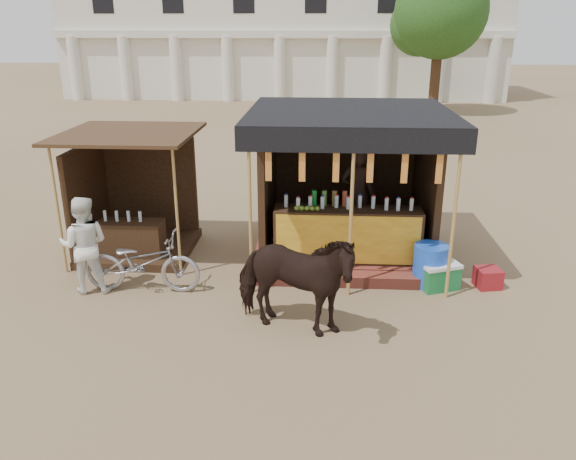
# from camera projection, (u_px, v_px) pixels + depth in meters

# --- Properties ---
(ground) EXTENTS (120.00, 120.00, 0.00)m
(ground) POSITION_uv_depth(u_px,v_px,m) (281.00, 342.00, 7.91)
(ground) COLOR #846B4C
(ground) RESTS_ON ground
(main_stall) EXTENTS (3.60, 3.61, 2.78)m
(main_stall) POSITION_uv_depth(u_px,v_px,m) (347.00, 203.00, 10.65)
(main_stall) COLOR brown
(main_stall) RESTS_ON ground
(secondary_stall) EXTENTS (2.40, 2.40, 2.38)m
(secondary_stall) POSITION_uv_depth(u_px,v_px,m) (130.00, 210.00, 10.83)
(secondary_stall) COLOR #3C2715
(secondary_stall) RESTS_ON ground
(cow) EXTENTS (2.06, 1.39, 1.59)m
(cow) POSITION_uv_depth(u_px,v_px,m) (293.00, 282.00, 7.92)
(cow) COLOR black
(cow) RESTS_ON ground
(motorbike) EXTENTS (1.93, 0.69, 1.01)m
(motorbike) POSITION_uv_depth(u_px,v_px,m) (142.00, 263.00, 9.28)
(motorbike) COLOR #9FA0A7
(motorbike) RESTS_ON ground
(bystander) EXTENTS (0.88, 0.74, 1.64)m
(bystander) POSITION_uv_depth(u_px,v_px,m) (84.00, 245.00, 9.18)
(bystander) COLOR white
(bystander) RESTS_ON ground
(blue_barrel) EXTENTS (0.69, 0.69, 0.73)m
(blue_barrel) POSITION_uv_depth(u_px,v_px,m) (430.00, 265.00, 9.52)
(blue_barrel) COLOR blue
(blue_barrel) RESTS_ON ground
(red_crate) EXTENTS (0.45, 0.45, 0.33)m
(red_crate) POSITION_uv_depth(u_px,v_px,m) (488.00, 278.00, 9.53)
(red_crate) COLOR maroon
(red_crate) RESTS_ON ground
(cooler) EXTENTS (0.75, 0.64, 0.46)m
(cooler) POSITION_uv_depth(u_px,v_px,m) (439.00, 275.00, 9.46)
(cooler) COLOR #197338
(cooler) RESTS_ON ground
(background_building) EXTENTS (26.00, 7.45, 8.18)m
(background_building) POSITION_uv_depth(u_px,v_px,m) (284.00, 29.00, 34.72)
(background_building) COLOR silver
(background_building) RESTS_ON ground
(tree) EXTENTS (4.50, 4.40, 7.00)m
(tree) POSITION_uv_depth(u_px,v_px,m) (436.00, 15.00, 26.73)
(tree) COLOR #382314
(tree) RESTS_ON ground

